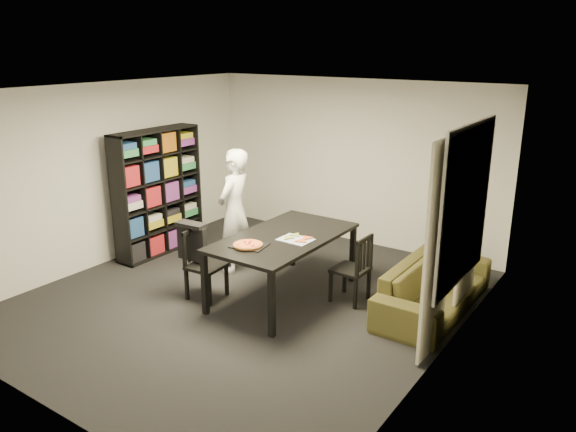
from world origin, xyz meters
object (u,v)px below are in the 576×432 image
Objects in this scene: bookshelf at (158,192)px; sofa at (435,286)px; baking_tray at (249,245)px; pepperoni_pizza at (248,245)px; chair_left at (200,259)px; dining_table at (283,241)px; chair_right at (357,265)px; person at (234,211)px.

bookshelf is 4.29m from sofa.
pepperoni_pizza reaches higher than baking_tray.
chair_left is (1.64, -0.85, -0.44)m from bookshelf.
dining_table is at bearing 113.48° from sofa.
dining_table is (2.50, -0.26, -0.20)m from bookshelf.
bookshelf reaches higher than sofa.
baking_tray reaches higher than sofa.
dining_table is 0.58m from pepperoni_pizza.
chair_right is at bearing 23.46° from dining_table.
baking_tray is (0.95, -0.87, -0.05)m from person.
chair_left reaches higher than dining_table.
chair_left reaches higher than chair_right.
baking_tray is 2.30m from sofa.
chair_left reaches higher than sofa.
sofa is at bearing 114.39° from chair_right.
chair_right is at bearing 44.07° from pepperoni_pizza.
bookshelf reaches higher than baking_tray.
person is 5.00× the size of pepperoni_pizza.
chair_right is 0.50× the size of person.
chair_right is at bearing 42.75° from baking_tray.
pepperoni_pizza is at bearing 37.59° from person.
bookshelf is at bearing 96.54° from sofa.
sofa is (1.83, 1.31, -0.55)m from pepperoni_pizza.
pepperoni_pizza reaches higher than dining_table.
baking_tray is at bearing -89.38° from chair_left.
chair_right is 1.38m from pepperoni_pizza.
chair_right is 1.36m from baking_tray.
dining_table is 0.55m from baking_tray.
person is at bearing 3.11° from bookshelf.
baking_tray is (-0.12, -0.53, 0.08)m from dining_table.
bookshelf is 2.51m from baking_tray.
chair_right is at bearing 1.80° from bookshelf.
person is at bearing 136.59° from pepperoni_pizza.
person is 1.28m from baking_tray.
baking_tray is 1.14× the size of pepperoni_pizza.
dining_table is 1.08m from chair_left.
chair_left is 1.02m from person.
chair_right is 2.50× the size of pepperoni_pizza.
sofa is at bearing -67.01° from chair_left.
baking_tray is at bearing 124.69° from sofa.
baking_tray is (2.38, -0.79, -0.13)m from bookshelf.
dining_table is 4.91× the size of baking_tray.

